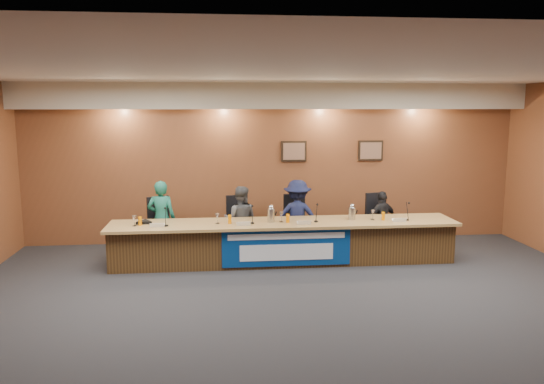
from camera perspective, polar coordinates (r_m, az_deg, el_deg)
The scene contains 38 objects.
floor at distance 7.32m, azimuth 3.63°, elevation -12.93°, with size 10.00×10.00×0.00m, color black.
ceiling at distance 6.80m, azimuth 3.91°, elevation 12.93°, with size 10.00×8.00×0.04m, color silver.
wall_back at distance 10.81m, azimuth 0.23°, elevation 3.08°, with size 10.00×0.04×3.20m, color brown.
soffit at distance 10.50m, azimuth 0.38°, elevation 10.27°, with size 10.00×0.50×0.50m, color beige.
dais_body at distance 9.47m, azimuth 1.26°, elevation -5.51°, with size 6.00×0.80×0.70m, color #442C15.
dais_top at distance 9.33m, azimuth 1.30°, elevation -3.36°, with size 6.10×0.95×0.05m, color olive.
banner at distance 9.06m, azimuth 1.58°, elevation -5.99°, with size 2.20×0.02×0.65m, color navy.
banner_text_upper at distance 9.00m, azimuth 1.60°, elevation -4.78°, with size 2.00×0.01×0.10m, color silver.
banner_text_lower at distance 9.07m, azimuth 1.59°, elevation -6.50°, with size 1.60×0.01×0.28m, color silver.
wall_photo_left at distance 10.80m, azimuth 2.36°, elevation 4.40°, with size 0.52×0.04×0.42m, color black.
wall_photo_right at distance 11.15m, azimuth 10.56°, elevation 4.40°, with size 0.52×0.04×0.42m, color black.
panelist_a at distance 9.97m, azimuth -11.80°, elevation -2.83°, with size 0.52×0.34×1.42m, color #175B49.
panelist_b at distance 9.94m, azimuth -3.42°, elevation -3.06°, with size 0.63×0.49×1.29m, color #444549.
panelist_c at distance 10.03m, azimuth 2.74°, elevation -2.65°, with size 0.90×0.52×1.39m, color #101635.
panelist_d at distance 10.43m, azimuth 11.76°, elevation -3.05°, with size 0.68×0.28×1.15m, color black.
office_chair_a at distance 10.12m, azimuth -11.70°, elevation -3.98°, with size 0.48×0.48×0.08m, color black.
office_chair_b at distance 10.07m, azimuth -3.44°, elevation -3.86°, with size 0.48×0.48×0.08m, color black.
office_chair_c at distance 10.17m, azimuth 2.65°, elevation -3.72°, with size 0.48×0.48×0.08m, color black.
office_chair_d at distance 10.54m, azimuth 11.58°, elevation -3.45°, with size 0.48×0.48×0.08m, color black.
nameplate_a at distance 9.09m, azimuth -12.27°, elevation -3.46°, with size 0.24×0.06×0.09m, color white.
microphone_a at distance 9.16m, azimuth -11.31°, elevation -3.56°, with size 0.07×0.07×0.02m, color black.
juice_glass_a at distance 9.30m, azimuth -14.01°, elevation -3.06°, with size 0.06×0.06×0.15m, color orange.
water_glass_a at distance 9.27m, azimuth -14.58°, elevation -3.01°, with size 0.08×0.08×0.18m, color silver.
nameplate_b at distance 9.01m, azimuth -3.08°, elevation -3.38°, with size 0.24×0.06×0.09m, color white.
microphone_b at distance 9.18m, azimuth -2.16°, elevation -3.36°, with size 0.07×0.07×0.02m, color black.
juice_glass_b at distance 9.19m, azimuth -4.57°, elevation -2.94°, with size 0.06×0.06×0.15m, color orange.
water_glass_b at distance 9.20m, azimuth -5.89°, elevation -2.86°, with size 0.08×0.08×0.18m, color silver.
nameplate_c at distance 9.09m, azimuth 3.50°, elevation -3.26°, with size 0.24×0.06×0.09m, color white.
microphone_c at distance 9.33m, azimuth 4.75°, elevation -3.17°, with size 0.07×0.07×0.02m, color black.
juice_glass_c at distance 9.25m, azimuth 1.71°, elevation -2.84°, with size 0.06×0.06×0.15m, color orange.
water_glass_c at distance 9.27m, azimuth 1.02°, elevation -2.71°, with size 0.08×0.08×0.18m, color silver.
nameplate_d at distance 9.55m, azimuth 13.59°, elevation -2.90°, with size 0.24×0.06×0.09m, color white.
microphone_d at distance 9.74m, azimuth 14.24°, elevation -2.91°, with size 0.07×0.07×0.02m, color black.
juice_glass_d at distance 9.63m, azimuth 11.88°, elevation -2.56°, with size 0.06×0.06×0.15m, color orange.
water_glass_d at distance 9.62m, azimuth 10.79°, elevation -2.44°, with size 0.08×0.08×0.18m, color silver.
carafe_mid at distance 9.27m, azimuth -0.10°, elevation -2.53°, with size 0.13×0.13×0.24m, color silver.
carafe_right at distance 9.58m, azimuth 8.60°, elevation -2.30°, with size 0.13×0.13×0.22m, color silver.
speakerphone at distance 9.44m, azimuth -13.55°, elevation -3.17°, with size 0.32×0.32×0.05m, color black.
Camera 1 is at (-1.14, -6.69, 2.76)m, focal length 35.00 mm.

